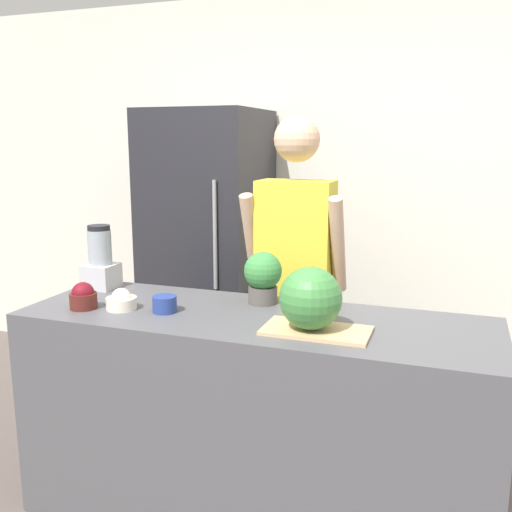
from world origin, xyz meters
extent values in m
cube|color=silver|center=(0.00, 1.98, 1.30)|extent=(8.00, 0.06, 2.60)
cube|color=#4C4C51|center=(0.00, 0.33, 0.47)|extent=(1.99, 0.65, 0.93)
cube|color=#232328|center=(-0.77, 1.58, 0.92)|extent=(0.71, 0.72, 1.85)
cylinder|color=gray|center=(-0.55, 1.20, 1.11)|extent=(0.02, 0.02, 0.65)
cube|color=#4C608C|center=(0.00, 0.97, 0.43)|extent=(0.29, 0.18, 0.85)
cube|color=gold|center=(0.00, 0.97, 1.15)|extent=(0.38, 0.22, 0.60)
sphere|color=#DBAD89|center=(0.00, 0.97, 1.66)|extent=(0.23, 0.23, 0.23)
cylinder|color=#DBAD89|center=(-0.23, 0.93, 1.14)|extent=(0.07, 0.24, 0.51)
cylinder|color=#DBAD89|center=(0.23, 0.93, 1.14)|extent=(0.07, 0.24, 0.51)
cube|color=tan|center=(0.30, 0.21, 0.94)|extent=(0.41, 0.22, 0.01)
sphere|color=#3D7F3D|center=(0.27, 0.21, 1.07)|extent=(0.24, 0.24, 0.24)
cylinder|color=#511E19|center=(-0.74, 0.18, 0.97)|extent=(0.12, 0.12, 0.07)
sphere|color=maroon|center=(-0.74, 0.18, 1.00)|extent=(0.10, 0.10, 0.10)
cylinder|color=beige|center=(-0.57, 0.23, 0.96)|extent=(0.13, 0.13, 0.05)
sphere|color=white|center=(-0.57, 0.23, 0.98)|extent=(0.08, 0.08, 0.08)
cylinder|color=navy|center=(-0.38, 0.25, 0.97)|extent=(0.10, 0.10, 0.07)
cube|color=#B7B7BC|center=(-0.87, 0.51, 0.99)|extent=(0.15, 0.15, 0.12)
cylinder|color=#99A3AD|center=(-0.87, 0.51, 1.14)|extent=(0.11, 0.11, 0.17)
cylinder|color=black|center=(-0.87, 0.51, 1.24)|extent=(0.11, 0.11, 0.02)
cylinder|color=#514C47|center=(-0.03, 0.52, 0.97)|extent=(0.13, 0.13, 0.08)
sphere|color=#387F3D|center=(-0.03, 0.52, 1.08)|extent=(0.17, 0.17, 0.17)
camera|label=1|loc=(0.77, -1.82, 1.65)|focal=40.00mm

